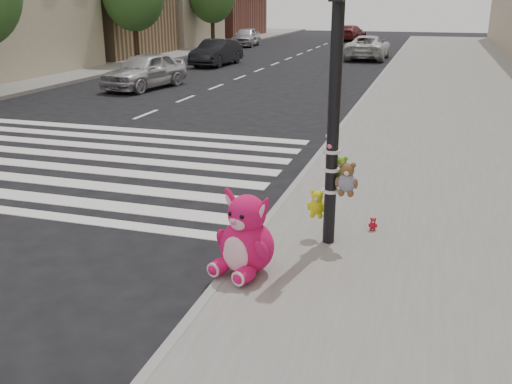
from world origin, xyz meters
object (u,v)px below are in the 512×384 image
at_px(signal_pole, 335,131).
at_px(pink_bunny, 245,240).
at_px(car_silver_far, 145,71).
at_px(car_dark_far, 217,52).
at_px(red_teddy, 373,224).
at_px(car_white_near, 368,47).

relative_size(signal_pole, pink_bunny, 3.77).
xyz_separation_m(car_silver_far, car_dark_far, (-0.25, 8.53, -0.02)).
relative_size(red_teddy, car_dark_far, 0.05).
relative_size(pink_bunny, car_white_near, 0.22).
bearing_deg(signal_pole, car_dark_far, 114.63).
distance_m(car_dark_far, car_white_near, 9.22).
relative_size(red_teddy, car_white_near, 0.04).
xyz_separation_m(red_teddy, car_dark_far, (-10.41, 20.97, 0.44)).
height_order(red_teddy, car_dark_far, car_dark_far).
distance_m(red_teddy, car_dark_far, 23.42).
xyz_separation_m(pink_bunny, red_teddy, (1.36, 1.83, -0.34)).
bearing_deg(red_teddy, car_silver_far, 123.09).
bearing_deg(pink_bunny, red_teddy, 73.10).
xyz_separation_m(signal_pole, red_teddy, (0.52, 0.59, -1.47)).
distance_m(pink_bunny, red_teddy, 2.30).
height_order(pink_bunny, car_white_near, car_white_near).
bearing_deg(car_white_near, car_dark_far, 38.61).
xyz_separation_m(pink_bunny, car_white_near, (-1.79, 28.49, 0.10)).
bearing_deg(signal_pole, car_white_near, 95.50).
bearing_deg(car_white_near, car_silver_far, 64.28).
relative_size(signal_pole, car_dark_far, 0.98).
xyz_separation_m(signal_pole, car_silver_far, (-9.64, 13.03, -1.02)).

